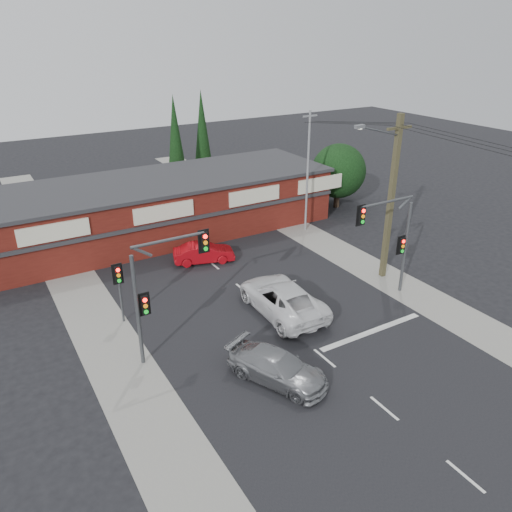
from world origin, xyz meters
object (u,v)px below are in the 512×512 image
white_suv (282,298)px  red_sedan (204,253)px  silver_suv (278,367)px  shop_building (158,206)px  utility_pole (390,194)px

white_suv → red_sedan: white_suv is taller
silver_suv → shop_building: bearing=59.9°
white_suv → red_sedan: bearing=-81.2°
white_suv → utility_pole: utility_pole is taller
silver_suv → red_sedan: size_ratio=1.18×
red_sedan → utility_pole: 12.47m
white_suv → silver_suv: white_suv is taller
red_sedan → shop_building: shop_building is taller
white_suv → shop_building: shop_building is taller
shop_building → white_suv: bearing=-83.6°
red_sedan → utility_pole: bearing=-114.0°
white_suv → red_sedan: size_ratio=1.54×
white_suv → utility_pole: 8.98m
shop_building → red_sedan: bearing=-83.9°
red_sedan → white_suv: bearing=-156.1°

